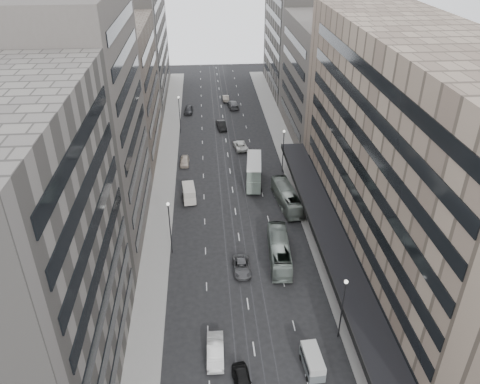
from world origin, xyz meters
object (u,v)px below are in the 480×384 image
object	(u,v)px
double_decker	(254,171)
panel_van	(189,193)
sedan_2	(242,267)
bus_near	(279,250)
bus_far	(287,197)
vw_microbus	(312,361)
sedan_1	(215,351)
sedan_0	(243,381)

from	to	relation	value
double_decker	panel_van	bearing A→B (deg)	-150.97
double_decker	sedan_2	size ratio (longest dim) A/B	1.85
bus_near	bus_far	distance (m)	14.37
vw_microbus	sedan_1	distance (m)	10.32
double_decker	sedan_0	xyz separation A→B (m)	(-5.53, -41.17, -1.84)
panel_van	bus_near	bearing A→B (deg)	-58.54
double_decker	sedan_0	bearing A→B (deg)	-91.11
panel_van	sedan_1	xyz separation A→B (m)	(3.21, -32.61, -0.65)
vw_microbus	sedan_2	xyz separation A→B (m)	(-5.99, 16.45, -0.56)
bus_far	double_decker	xyz separation A→B (m)	(-4.60, 7.33, 1.04)
double_decker	vw_microbus	xyz separation A→B (m)	(1.87, -39.78, -1.34)
sedan_0	sedan_2	distance (m)	17.90
bus_near	double_decker	distance (m)	21.36
bus_far	sedan_2	xyz separation A→B (m)	(-8.72, -15.99, -0.86)
bus_far	panel_van	bearing A→B (deg)	-15.37
bus_near	sedan_2	distance (m)	5.78
panel_van	sedan_2	bearing A→B (deg)	-74.47
sedan_2	sedan_1	bearing A→B (deg)	-106.39
sedan_2	double_decker	bearing A→B (deg)	79.68
bus_far	vw_microbus	bearing A→B (deg)	79.19
vw_microbus	sedan_2	distance (m)	17.52
panel_van	sedan_2	size ratio (longest dim) A/B	0.93
vw_microbus	sedan_0	bearing A→B (deg)	-172.62
vw_microbus	bus_far	bearing A→B (deg)	81.93
sedan_0	sedan_1	size ratio (longest dim) A/B	0.84
bus_far	sedan_2	bearing A→B (deg)	55.40
sedan_1	sedan_0	bearing A→B (deg)	-54.51
double_decker	sedan_0	distance (m)	41.58
vw_microbus	double_decker	bearing A→B (deg)	89.44
panel_van	bus_far	bearing A→B (deg)	-15.07
panel_van	sedan_0	world-z (taller)	panel_van
bus_near	panel_van	distance (m)	20.83
vw_microbus	sedan_1	bearing A→B (deg)	162.88
double_decker	sedan_0	world-z (taller)	double_decker
bus_near	vw_microbus	distance (m)	18.49
double_decker	sedan_1	world-z (taller)	double_decker
panel_van	sedan_2	distance (m)	20.00
bus_near	panel_van	bearing A→B (deg)	-48.83
vw_microbus	sedan_0	world-z (taller)	vw_microbus
vw_microbus	panel_van	bearing A→B (deg)	107.40
sedan_2	sedan_0	bearing A→B (deg)	-94.85
vw_microbus	sedan_2	world-z (taller)	vw_microbus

